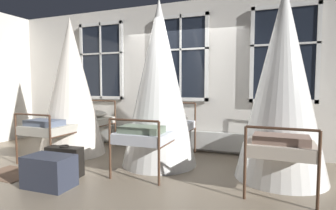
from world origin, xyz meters
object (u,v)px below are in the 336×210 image
object	(u,v)px
cot_second	(159,85)
cot_third	(282,86)
cot_first	(71,89)
travel_trunk	(49,171)
suitcase_dark	(64,161)

from	to	relation	value
cot_second	cot_third	distance (m)	1.95
cot_first	cot_third	size ratio (longest dim) A/B	0.96
cot_second	travel_trunk	world-z (taller)	cot_second
cot_third	travel_trunk	distance (m)	3.46
cot_first	suitcase_dark	xyz separation A→B (m)	(0.81, -1.12, -1.08)
cot_first	suitcase_dark	size ratio (longest dim) A/B	4.66
cot_third	suitcase_dark	world-z (taller)	cot_third
cot_second	cot_third	size ratio (longest dim) A/B	1.01
cot_second	suitcase_dark	world-z (taller)	cot_second
cot_first	travel_trunk	size ratio (longest dim) A/B	4.21
suitcase_dark	travel_trunk	bearing A→B (deg)	-78.13
cot_third	suitcase_dark	distance (m)	3.42
cot_first	travel_trunk	bearing A→B (deg)	-147.97
travel_trunk	suitcase_dark	bearing A→B (deg)	107.79
travel_trunk	cot_first	bearing A→B (deg)	121.45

